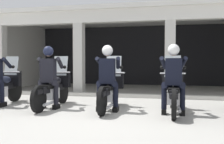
{
  "coord_description": "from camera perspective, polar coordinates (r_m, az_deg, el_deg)",
  "views": [
    {
      "loc": [
        1.37,
        -6.01,
        1.18
      ],
      "look_at": [
        0.0,
        0.37,
        0.92
      ],
      "focal_mm": 40.53,
      "sensor_mm": 36.0,
      "label": 1
    }
  ],
  "objects": [
    {
      "name": "police_officer_center",
      "position": [
        6.04,
        -1.01,
        -0.06
      ],
      "size": [
        0.63,
        0.61,
        1.58
      ],
      "rotation": [
        0.0,
        0.0,
        -0.14
      ],
      "color": "black",
      "rests_on": "ground"
    },
    {
      "name": "motorcycle_center",
      "position": [
        6.34,
        -0.41,
        -3.91
      ],
      "size": [
        0.62,
        2.04,
        1.35
      ],
      "rotation": [
        0.0,
        0.0,
        -0.14
      ],
      "color": "black",
      "rests_on": "ground"
    },
    {
      "name": "ground_plane",
      "position": [
        9.19,
        3.46,
        -5.13
      ],
      "size": [
        80.0,
        80.0,
        0.0
      ],
      "primitive_type": "plane",
      "color": "#A8A59E"
    },
    {
      "name": "police_officer_left",
      "position": [
        6.57,
        -14.08,
        0.06
      ],
      "size": [
        0.63,
        0.61,
        1.58
      ],
      "rotation": [
        0.0,
        0.0,
        -0.18
      ],
      "color": "black",
      "rests_on": "ground"
    },
    {
      "name": "station_building",
      "position": [
        11.5,
        4.58,
        6.66
      ],
      "size": [
        10.88,
        4.93,
        3.19
      ],
      "color": "black",
      "rests_on": "ground"
    },
    {
      "name": "kerb_strip",
      "position": [
        8.56,
        1.87,
        -5.27
      ],
      "size": [
        10.38,
        0.24,
        0.12
      ],
      "primitive_type": "cube",
      "color": "#B7B5AD",
      "rests_on": "ground"
    },
    {
      "name": "motorcycle_far_left",
      "position": [
        7.62,
        -23.5,
        -3.06
      ],
      "size": [
        0.62,
        2.04,
        1.35
      ],
      "rotation": [
        0.0,
        0.0,
        -0.14
      ],
      "color": "black",
      "rests_on": "ground"
    },
    {
      "name": "police_officer_right",
      "position": [
        5.81,
        13.68,
        -0.21
      ],
      "size": [
        0.63,
        0.61,
        1.58
      ],
      "rotation": [
        0.0,
        0.0,
        -0.13
      ],
      "color": "black",
      "rests_on": "ground"
    },
    {
      "name": "motorcycle_left",
      "position": [
        6.85,
        -12.99,
        -3.51
      ],
      "size": [
        0.62,
        2.04,
        1.35
      ],
      "rotation": [
        0.0,
        0.0,
        -0.18
      ],
      "color": "black",
      "rests_on": "ground"
    },
    {
      "name": "motorcycle_right",
      "position": [
        6.13,
        13.58,
        -4.19
      ],
      "size": [
        0.62,
        2.04,
        1.35
      ],
      "rotation": [
        0.0,
        0.0,
        -0.13
      ],
      "color": "black",
      "rests_on": "ground"
    }
  ]
}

